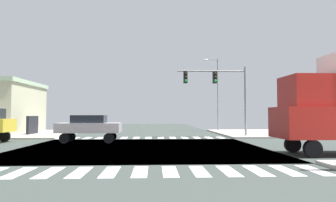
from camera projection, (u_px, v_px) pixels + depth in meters
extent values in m
cube|color=#333A37|center=(142.00, 148.00, 17.25)|extent=(14.00, 90.00, 0.05)
cube|color=#333A37|center=(142.00, 148.00, 17.25)|extent=(90.00, 12.00, 0.05)
cube|color=#A09B91|center=(277.00, 133.00, 29.83)|extent=(12.00, 12.00, 0.14)
cube|color=#A29F91|center=(12.00, 134.00, 28.63)|extent=(12.00, 12.00, 0.14)
cube|color=white|center=(18.00, 173.00, 9.79)|extent=(0.50, 2.00, 0.01)
cube|color=white|center=(49.00, 172.00, 9.84)|extent=(0.50, 2.00, 0.01)
cube|color=white|center=(80.00, 172.00, 9.88)|extent=(0.50, 2.00, 0.01)
cube|color=white|center=(110.00, 172.00, 9.93)|extent=(0.50, 2.00, 0.01)
cube|color=white|center=(140.00, 172.00, 9.98)|extent=(0.50, 2.00, 0.01)
cube|color=white|center=(170.00, 171.00, 10.02)|extent=(0.50, 2.00, 0.01)
cube|color=white|center=(199.00, 171.00, 10.07)|extent=(0.50, 2.00, 0.01)
cube|color=white|center=(229.00, 171.00, 10.12)|extent=(0.50, 2.00, 0.01)
cube|color=white|center=(257.00, 171.00, 10.16)|extent=(0.50, 2.00, 0.01)
cube|color=white|center=(286.00, 170.00, 10.21)|extent=(0.50, 2.00, 0.01)
cube|color=white|center=(315.00, 170.00, 10.25)|extent=(0.50, 2.00, 0.01)
cube|color=white|center=(63.00, 138.00, 24.22)|extent=(0.50, 2.00, 0.01)
cube|color=white|center=(75.00, 138.00, 24.27)|extent=(0.50, 2.00, 0.01)
cube|color=white|center=(87.00, 138.00, 24.32)|extent=(0.50, 2.00, 0.01)
cube|color=white|center=(100.00, 138.00, 24.36)|extent=(0.50, 2.00, 0.01)
cube|color=white|center=(112.00, 138.00, 24.41)|extent=(0.50, 2.00, 0.01)
cube|color=white|center=(124.00, 138.00, 24.45)|extent=(0.50, 2.00, 0.01)
cube|color=white|center=(136.00, 138.00, 24.50)|extent=(0.50, 2.00, 0.01)
cube|color=white|center=(149.00, 138.00, 24.55)|extent=(0.50, 2.00, 0.01)
cube|color=white|center=(161.00, 138.00, 24.59)|extent=(0.50, 2.00, 0.01)
cube|color=white|center=(173.00, 138.00, 24.64)|extent=(0.50, 2.00, 0.01)
cube|color=white|center=(185.00, 138.00, 24.68)|extent=(0.50, 2.00, 0.01)
cube|color=white|center=(197.00, 138.00, 24.73)|extent=(0.50, 2.00, 0.01)
cube|color=white|center=(209.00, 138.00, 24.78)|extent=(0.50, 2.00, 0.01)
cube|color=white|center=(220.00, 138.00, 24.82)|extent=(0.50, 2.00, 0.01)
cylinder|color=gray|center=(245.00, 102.00, 25.47)|extent=(0.20, 0.20, 6.04)
cylinder|color=gray|center=(211.00, 71.00, 25.45)|extent=(5.86, 0.14, 0.14)
cube|color=black|center=(215.00, 77.00, 25.44)|extent=(0.32, 0.40, 1.00)
sphere|color=black|center=(215.00, 73.00, 25.21)|extent=(0.22, 0.22, 0.22)
sphere|color=black|center=(215.00, 77.00, 25.20)|extent=(0.22, 0.22, 0.22)
sphere|color=green|center=(215.00, 81.00, 25.18)|extent=(0.22, 0.22, 0.22)
cube|color=black|center=(185.00, 77.00, 25.33)|extent=(0.32, 0.40, 1.00)
sphere|color=black|center=(186.00, 73.00, 25.10)|extent=(0.22, 0.22, 0.22)
sphere|color=black|center=(186.00, 77.00, 25.08)|extent=(0.22, 0.22, 0.22)
sphere|color=green|center=(186.00, 81.00, 25.07)|extent=(0.22, 0.22, 0.22)
cylinder|color=gray|center=(218.00, 95.00, 34.48)|extent=(0.16, 0.16, 8.44)
cylinder|color=gray|center=(212.00, 59.00, 34.63)|extent=(1.40, 0.10, 0.10)
ellipsoid|color=silver|center=(206.00, 60.00, 34.60)|extent=(0.60, 0.32, 0.20)
cube|color=black|center=(32.00, 126.00, 27.57)|extent=(0.24, 2.20, 1.80)
cylinder|color=black|center=(112.00, 137.00, 21.37)|extent=(0.68, 0.26, 0.68)
cylinder|color=black|center=(109.00, 138.00, 19.93)|extent=(0.68, 0.26, 0.68)
cylinder|color=black|center=(71.00, 137.00, 21.23)|extent=(0.68, 0.26, 0.68)
cylinder|color=black|center=(64.00, 138.00, 19.80)|extent=(0.68, 0.26, 0.68)
cube|color=#BCB3B5|center=(89.00, 128.00, 20.61)|extent=(4.30, 1.80, 0.66)
cube|color=black|center=(89.00, 119.00, 20.64)|extent=(2.24, 1.55, 0.54)
cylinder|color=black|center=(5.00, 136.00, 21.08)|extent=(0.74, 0.26, 0.74)
cylinder|color=black|center=(313.00, 149.00, 13.18)|extent=(0.80, 0.26, 0.80)
cylinder|color=black|center=(293.00, 144.00, 15.09)|extent=(0.80, 0.26, 0.80)
cube|color=#9F1B15|center=(307.00, 91.00, 14.27)|extent=(2.02, 2.11, 1.49)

